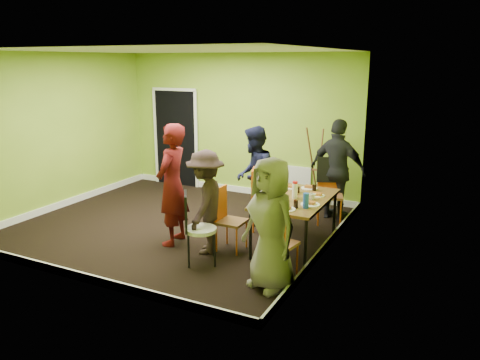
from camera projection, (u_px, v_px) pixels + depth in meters
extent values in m
plane|color=black|center=(178.00, 225.00, 7.76)|extent=(5.00, 5.00, 0.00)
cube|color=#7DA42A|center=(239.00, 125.00, 9.36)|extent=(5.00, 0.04, 2.80)
cube|color=#7DA42A|center=(67.00, 171.00, 5.46)|extent=(5.00, 0.04, 2.80)
cube|color=#7DA42A|center=(61.00, 131.00, 8.49)|extent=(0.04, 4.50, 2.80)
cube|color=#7DA42A|center=(329.00, 156.00, 6.33)|extent=(0.04, 4.50, 2.80)
cube|color=white|center=(172.00, 50.00, 7.06)|extent=(5.00, 4.50, 0.04)
cube|color=black|center=(176.00, 138.00, 10.08)|extent=(1.00, 0.05, 2.04)
cube|color=white|center=(298.00, 181.00, 9.03)|extent=(0.50, 0.04, 0.55)
cylinder|color=black|center=(250.00, 235.00, 6.33)|extent=(0.04, 0.04, 0.71)
cylinder|color=black|center=(305.00, 245.00, 6.00)|extent=(0.04, 0.04, 0.71)
cylinder|color=black|center=(287.00, 207.00, 7.53)|extent=(0.04, 0.04, 0.71)
cylinder|color=black|center=(334.00, 214.00, 7.19)|extent=(0.04, 0.04, 0.71)
cube|color=brown|center=(296.00, 199.00, 6.67)|extent=(0.90, 1.50, 0.04)
cylinder|color=#D55914|center=(255.00, 212.00, 7.70)|extent=(0.03, 0.03, 0.46)
cylinder|color=#D55914|center=(253.00, 219.00, 7.36)|extent=(0.03, 0.03, 0.46)
cylinder|color=#D55914|center=(277.00, 213.00, 7.66)|extent=(0.03, 0.03, 0.46)
cylinder|color=#D55914|center=(276.00, 220.00, 7.32)|extent=(0.03, 0.03, 0.46)
cube|color=brown|center=(265.00, 202.00, 7.45)|extent=(0.53, 0.53, 0.04)
cube|color=#D55914|center=(253.00, 185.00, 7.40)|extent=(0.16, 0.38, 0.52)
cylinder|color=#D55914|center=(227.00, 230.00, 6.91)|extent=(0.02, 0.02, 0.42)
cylinder|color=#D55914|center=(216.00, 238.00, 6.64)|extent=(0.02, 0.02, 0.42)
cylinder|color=#D55914|center=(246.00, 234.00, 6.78)|extent=(0.02, 0.02, 0.42)
cylinder|color=#D55914|center=(237.00, 241.00, 6.50)|extent=(0.02, 0.02, 0.42)
cube|color=brown|center=(232.00, 222.00, 6.65)|extent=(0.38, 0.38, 0.04)
cube|color=#D55914|center=(220.00, 203.00, 6.67)|extent=(0.03, 0.36, 0.47)
cylinder|color=#D55914|center=(339.00, 207.00, 7.96)|extent=(0.03, 0.03, 0.47)
cylinder|color=#D55914|center=(318.00, 206.00, 8.01)|extent=(0.03, 0.03, 0.47)
cylinder|color=#D55914|center=(341.00, 213.00, 7.61)|extent=(0.03, 0.03, 0.47)
cylinder|color=#D55914|center=(318.00, 212.00, 7.66)|extent=(0.03, 0.03, 0.47)
cube|color=brown|center=(330.00, 196.00, 7.75)|extent=(0.53, 0.53, 0.04)
cube|color=#D55914|center=(330.00, 176.00, 7.87)|extent=(0.39, 0.16, 0.53)
cylinder|color=#D55914|center=(262.00, 261.00, 5.85)|extent=(0.02, 0.02, 0.43)
cylinder|color=#D55914|center=(284.00, 268.00, 5.67)|extent=(0.02, 0.02, 0.43)
cylinder|color=#D55914|center=(275.00, 253.00, 6.11)|extent=(0.02, 0.02, 0.43)
cylinder|color=#D55914|center=(297.00, 259.00, 5.92)|extent=(0.02, 0.02, 0.43)
cube|color=brown|center=(280.00, 244.00, 5.83)|extent=(0.44, 0.44, 0.04)
cube|color=#D55914|center=(272.00, 229.00, 5.62)|extent=(0.36, 0.09, 0.48)
cylinder|color=black|center=(189.00, 242.00, 6.44)|extent=(0.03, 0.03, 0.45)
cylinder|color=black|center=(189.00, 252.00, 6.11)|extent=(0.03, 0.03, 0.45)
cylinder|color=black|center=(213.00, 241.00, 6.47)|extent=(0.03, 0.03, 0.45)
cylinder|color=black|center=(215.00, 251.00, 6.14)|extent=(0.03, 0.03, 0.45)
cylinder|color=white|center=(201.00, 230.00, 6.23)|extent=(0.42, 0.42, 0.05)
cube|color=black|center=(186.00, 212.00, 6.15)|extent=(0.23, 0.34, 0.50)
cylinder|color=brown|center=(313.00, 167.00, 8.66)|extent=(0.21, 0.35, 1.49)
cylinder|color=brown|center=(333.00, 169.00, 8.49)|extent=(0.21, 0.35, 1.49)
cylinder|color=brown|center=(319.00, 170.00, 8.39)|extent=(0.03, 0.34, 1.46)
cube|color=brown|center=(322.00, 170.00, 8.55)|extent=(0.40, 0.03, 0.03)
cylinder|color=white|center=(291.00, 188.00, 7.17)|extent=(0.21, 0.21, 0.01)
cylinder|color=white|center=(267.00, 204.00, 6.37)|extent=(0.25, 0.25, 0.01)
cylinder|color=white|center=(309.00, 188.00, 7.16)|extent=(0.25, 0.25, 0.01)
cylinder|color=white|center=(286.00, 209.00, 6.15)|extent=(0.26, 0.26, 0.01)
cylinder|color=white|center=(317.00, 196.00, 6.76)|extent=(0.22, 0.22, 0.01)
cylinder|color=white|center=(310.00, 204.00, 6.34)|extent=(0.26, 0.26, 0.01)
cylinder|color=white|center=(295.00, 191.00, 6.63)|extent=(0.08, 0.08, 0.22)
cylinder|color=blue|center=(306.00, 201.00, 6.18)|extent=(0.08, 0.08, 0.21)
cylinder|color=#D55914|center=(296.00, 192.00, 6.84)|extent=(0.04, 0.04, 0.07)
cylinder|color=black|center=(297.00, 190.00, 6.92)|extent=(0.07, 0.07, 0.09)
cylinder|color=black|center=(314.00, 187.00, 7.04)|extent=(0.07, 0.07, 0.09)
cylinder|color=black|center=(296.00, 204.00, 6.20)|extent=(0.06, 0.06, 0.11)
imported|color=white|center=(283.00, 197.00, 6.54)|extent=(0.11, 0.11, 0.09)
imported|color=white|center=(312.00, 197.00, 6.58)|extent=(0.09, 0.09, 0.08)
imported|color=#540E0F|center=(172.00, 185.00, 6.80)|extent=(0.52, 0.71, 1.79)
imported|color=black|center=(254.00, 175.00, 7.69)|extent=(0.81, 0.93, 1.63)
imported|color=black|center=(206.00, 202.00, 6.52)|extent=(0.76, 1.06, 1.47)
imported|color=black|center=(338.00, 170.00, 7.88)|extent=(1.07, 0.62, 1.72)
imported|color=gray|center=(271.00, 224.00, 5.45)|extent=(0.92, 0.78, 1.60)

